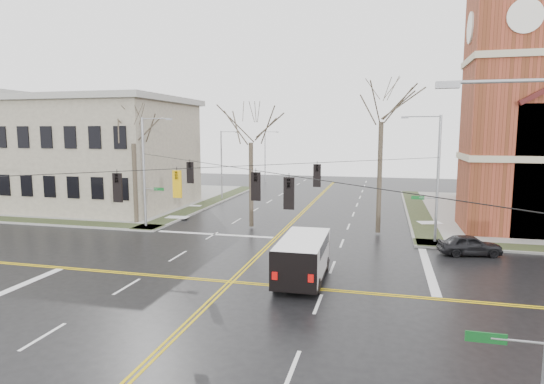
% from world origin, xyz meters
% --- Properties ---
extents(ground, '(120.00, 120.00, 0.00)m').
position_xyz_m(ground, '(0.00, 0.00, 0.00)').
color(ground, black).
rests_on(ground, ground).
extents(sidewalks, '(80.00, 80.00, 0.17)m').
position_xyz_m(sidewalks, '(0.00, 0.00, 0.08)').
color(sidewalks, gray).
rests_on(sidewalks, ground).
extents(road_markings, '(100.00, 100.00, 0.01)m').
position_xyz_m(road_markings, '(0.00, 0.00, 0.01)').
color(road_markings, gold).
rests_on(road_markings, ground).
extents(civic_building_a, '(18.00, 14.00, 11.00)m').
position_xyz_m(civic_building_a, '(-22.00, 20.00, 5.50)').
color(civic_building_a, gray).
rests_on(civic_building_a, ground).
extents(signal_pole_ne, '(2.75, 0.22, 9.00)m').
position_xyz_m(signal_pole_ne, '(11.32, 11.50, 4.95)').
color(signal_pole_ne, gray).
rests_on(signal_pole_ne, ground).
extents(signal_pole_nw, '(2.75, 0.22, 9.00)m').
position_xyz_m(signal_pole_nw, '(-11.32, 11.50, 4.95)').
color(signal_pole_nw, gray).
rests_on(signal_pole_nw, ground).
extents(span_wires, '(23.02, 23.02, 0.03)m').
position_xyz_m(span_wires, '(0.00, 0.00, 6.20)').
color(span_wires, black).
rests_on(span_wires, ground).
extents(traffic_signals, '(8.21, 8.26, 1.30)m').
position_xyz_m(traffic_signals, '(-0.00, -0.67, 5.45)').
color(traffic_signals, black).
rests_on(traffic_signals, ground).
extents(streetlight_north_a, '(2.30, 0.20, 8.00)m').
position_xyz_m(streetlight_north_a, '(-10.65, 28.00, 4.47)').
color(streetlight_north_a, gray).
rests_on(streetlight_north_a, ground).
extents(streetlight_north_b, '(2.30, 0.20, 8.00)m').
position_xyz_m(streetlight_north_b, '(-10.65, 48.00, 4.47)').
color(streetlight_north_b, gray).
rests_on(streetlight_north_b, ground).
extents(cargo_van, '(2.44, 6.09, 2.30)m').
position_xyz_m(cargo_van, '(3.68, 1.52, 1.36)').
color(cargo_van, white).
rests_on(cargo_van, ground).
extents(parked_car_a, '(4.18, 2.28, 1.35)m').
position_xyz_m(parked_car_a, '(13.37, 8.88, 0.67)').
color(parked_car_a, black).
rests_on(parked_car_a, ground).
extents(tree_nw_far, '(4.00, 4.00, 10.26)m').
position_xyz_m(tree_nw_far, '(-13.11, 12.75, 7.44)').
color(tree_nw_far, '#362D22').
rests_on(tree_nw_far, ground).
extents(tree_nw_near, '(4.00, 4.00, 10.45)m').
position_xyz_m(tree_nw_near, '(-2.84, 13.47, 7.58)').
color(tree_nw_near, '#362D22').
rests_on(tree_nw_near, ground).
extents(tree_ne, '(4.00, 4.00, 12.89)m').
position_xyz_m(tree_ne, '(7.47, 13.63, 9.31)').
color(tree_ne, '#362D22').
rests_on(tree_ne, ground).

